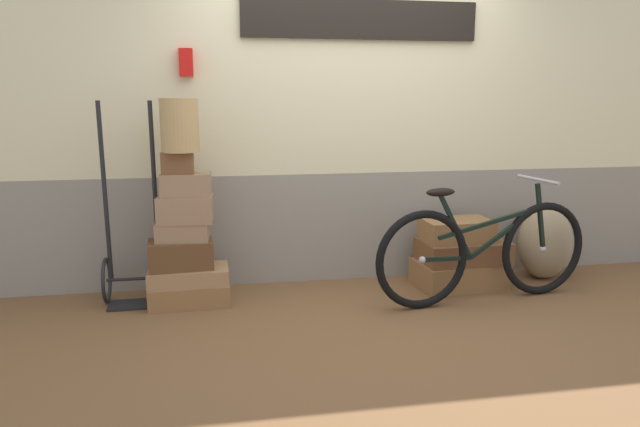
# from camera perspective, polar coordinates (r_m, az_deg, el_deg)

# --- Properties ---
(ground) EXTENTS (9.54, 5.20, 0.06)m
(ground) POSITION_cam_1_polar(r_m,az_deg,el_deg) (4.36, 4.67, -9.41)
(ground) COLOR brown
(station_building) EXTENTS (7.54, 0.74, 2.61)m
(station_building) POSITION_cam_1_polar(r_m,az_deg,el_deg) (4.91, 2.45, 8.89)
(station_building) COLOR gray
(station_building) RESTS_ON ground
(suitcase_0) EXTENTS (0.58, 0.38, 0.16)m
(suitcase_0) POSITION_cam_1_polar(r_m,az_deg,el_deg) (4.54, -12.24, -7.34)
(suitcase_0) COLOR olive
(suitcase_0) RESTS_ON ground
(suitcase_1) EXTENTS (0.57, 0.34, 0.11)m
(suitcase_1) POSITION_cam_1_polar(r_m,az_deg,el_deg) (4.50, -12.34, -5.72)
(suitcase_1) COLOR #9E754C
(suitcase_1) RESTS_ON suitcase_0
(suitcase_2) EXTENTS (0.47, 0.32, 0.20)m
(suitcase_2) POSITION_cam_1_polar(r_m,az_deg,el_deg) (4.48, -13.05, -3.77)
(suitcase_2) COLOR brown
(suitcase_2) RESTS_ON suitcase_1
(suitcase_3) EXTENTS (0.39, 0.25, 0.13)m
(suitcase_3) POSITION_cam_1_polar(r_m,az_deg,el_deg) (4.44, -12.90, -1.67)
(suitcase_3) COLOR #937051
(suitcase_3) RESTS_ON suitcase_2
(suitcase_4) EXTENTS (0.40, 0.26, 0.19)m
(suitcase_4) POSITION_cam_1_polar(r_m,az_deg,el_deg) (4.40, -12.65, 0.38)
(suitcase_4) COLOR #937051
(suitcase_4) RESTS_ON suitcase_3
(suitcase_5) EXTENTS (0.36, 0.23, 0.16)m
(suitcase_5) POSITION_cam_1_polar(r_m,az_deg,el_deg) (4.38, -12.58, 2.69)
(suitcase_5) COLOR #937051
(suitcase_5) RESTS_ON suitcase_4
(suitcase_6) EXTENTS (0.22, 0.14, 0.15)m
(suitcase_6) POSITION_cam_1_polar(r_m,az_deg,el_deg) (4.35, -13.35, 4.68)
(suitcase_6) COLOR brown
(suitcase_6) RESTS_ON suitcase_5
(suitcase_7) EXTENTS (0.71, 0.50, 0.20)m
(suitcase_7) POSITION_cam_1_polar(r_m,az_deg,el_deg) (4.94, 13.00, -5.58)
(suitcase_7) COLOR olive
(suitcase_7) RESTS_ON ground
(suitcase_8) EXTENTS (0.68, 0.45, 0.17)m
(suitcase_8) POSITION_cam_1_polar(r_m,az_deg,el_deg) (4.91, 13.35, -3.45)
(suitcase_8) COLOR brown
(suitcase_8) RESTS_ON suitcase_7
(suitcase_9) EXTENTS (0.53, 0.36, 0.17)m
(suitcase_9) POSITION_cam_1_polar(r_m,az_deg,el_deg) (4.86, 12.80, -1.52)
(suitcase_9) COLOR olive
(suitcase_9) RESTS_ON suitcase_8
(wicker_basket) EXTENTS (0.26, 0.26, 0.37)m
(wicker_basket) POSITION_cam_1_polar(r_m,az_deg,el_deg) (4.33, -13.17, 8.14)
(wicker_basket) COLOR tan
(wicker_basket) RESTS_ON suitcase_6
(luggage_trolley) EXTENTS (0.43, 0.39, 1.46)m
(luggage_trolley) POSITION_cam_1_polar(r_m,az_deg,el_deg) (4.61, -17.22, -4.23)
(luggage_trolley) COLOR black
(luggage_trolley) RESTS_ON ground
(burlap_sack) EXTENTS (0.44, 0.38, 0.61)m
(burlap_sack) POSITION_cam_1_polar(r_m,az_deg,el_deg) (5.31, 20.52, -2.55)
(burlap_sack) COLOR #9E8966
(burlap_sack) RESTS_ON ground
(bicycle) EXTENTS (1.72, 0.46, 0.90)m
(bicycle) POSITION_cam_1_polar(r_m,az_deg,el_deg) (4.56, 15.30, -3.51)
(bicycle) COLOR black
(bicycle) RESTS_ON ground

